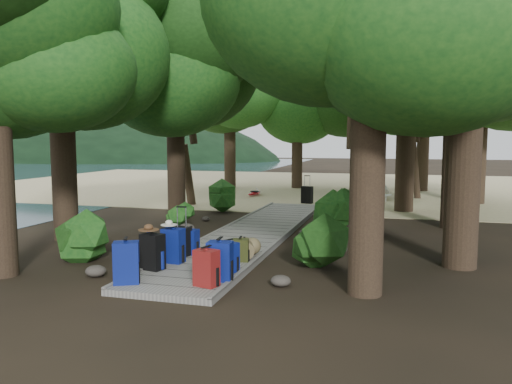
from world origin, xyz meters
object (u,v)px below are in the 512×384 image
(duffel_right_khaki, at_px, (245,248))
(sun_lounger, at_px, (380,193))
(backpack_left_d, at_px, (189,240))
(backpack_right_c, at_px, (228,255))
(backpack_left_a, at_px, (126,260))
(kayak, at_px, (254,193))
(backpack_left_b, at_px, (152,250))
(backpack_right_d, at_px, (240,249))
(backpack_right_a, at_px, (206,266))
(backpack_left_c, at_px, (173,244))
(suitcase_on_boardwalk, at_px, (182,241))
(lone_suitcase_on_sand, at_px, (307,195))
(backpack_right_b, at_px, (220,259))

(duffel_right_khaki, xyz_separation_m, sun_lounger, (2.46, 12.25, 0.03))
(backpack_left_d, bearing_deg, backpack_right_c, -38.58)
(backpack_left_a, xyz_separation_m, kayak, (-1.86, 14.84, -0.37))
(backpack_left_a, bearing_deg, backpack_left_b, 64.66)
(backpack_right_c, relative_size, backpack_right_d, 1.21)
(backpack_left_a, height_order, sun_lounger, backpack_left_a)
(backpack_right_d, distance_m, sun_lounger, 12.84)
(backpack_left_a, relative_size, kayak, 0.29)
(backpack_right_d, bearing_deg, kayak, 93.97)
(backpack_right_a, distance_m, backpack_right_c, 1.02)
(backpack_left_c, xyz_separation_m, sun_lounger, (3.75, 13.08, -0.17))
(backpack_left_b, xyz_separation_m, backpack_right_c, (1.47, 0.26, -0.08))
(backpack_right_a, xyz_separation_m, suitcase_on_boardwalk, (-1.37, 2.03, -0.04))
(suitcase_on_boardwalk, bearing_deg, backpack_right_a, -38.19)
(backpack_left_b, distance_m, sun_lounger, 14.24)
(suitcase_on_boardwalk, distance_m, lone_suitcase_on_sand, 10.45)
(backpack_left_d, bearing_deg, lone_suitcase_on_sand, 87.93)
(backpack_right_a, bearing_deg, backpack_left_a, -154.83)
(backpack_right_a, height_order, sun_lounger, backpack_right_a)
(backpack_left_b, distance_m, backpack_right_a, 1.61)
(backpack_right_c, bearing_deg, backpack_left_d, 162.91)
(backpack_left_c, height_order, backpack_right_d, backpack_left_c)
(backpack_left_b, distance_m, backpack_right_b, 1.57)
(suitcase_on_boardwalk, distance_m, kayak, 12.72)
(backpack_right_a, relative_size, duffel_right_khaki, 1.21)
(backpack_left_d, distance_m, backpack_right_c, 1.75)
(backpack_left_b, xyz_separation_m, lone_suitcase_on_sand, (1.02, 11.68, -0.14))
(backpack_right_a, height_order, backpack_right_d, backpack_right_a)
(suitcase_on_boardwalk, bearing_deg, backpack_right_b, -30.23)
(backpack_right_b, bearing_deg, backpack_right_a, -109.75)
(backpack_right_a, distance_m, backpack_right_b, 0.41)
(backpack_right_c, bearing_deg, backpack_right_b, -60.66)
(backpack_left_b, bearing_deg, backpack_left_c, 90.15)
(backpack_right_c, xyz_separation_m, sun_lounger, (2.43, 13.43, -0.09))
(backpack_right_b, height_order, duffel_right_khaki, backpack_right_b)
(backpack_right_d, bearing_deg, backpack_left_b, -153.74)
(backpack_right_c, xyz_separation_m, duffel_right_khaki, (-0.03, 1.18, -0.12))
(backpack_left_b, bearing_deg, backpack_left_a, -75.89)
(lone_suitcase_on_sand, bearing_deg, sun_lounger, 49.07)
(backpack_right_d, xyz_separation_m, kayak, (-3.32, 12.76, -0.22))
(backpack_right_a, xyz_separation_m, kayak, (-3.28, 14.61, -0.31))
(suitcase_on_boardwalk, bearing_deg, sun_lounger, 90.72)
(suitcase_on_boardwalk, height_order, sun_lounger, suitcase_on_boardwalk)
(backpack_right_b, bearing_deg, sun_lounger, 75.97)
(duffel_right_khaki, xyz_separation_m, suitcase_on_boardwalk, (-1.39, -0.17, 0.12))
(backpack_left_a, height_order, backpack_left_c, backpack_left_a)
(sun_lounger, bearing_deg, backpack_right_a, -81.15)
(backpack_right_b, relative_size, lone_suitcase_on_sand, 1.11)
(backpack_right_b, bearing_deg, kayak, 98.94)
(backpack_left_a, height_order, backpack_right_c, backpack_left_a)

